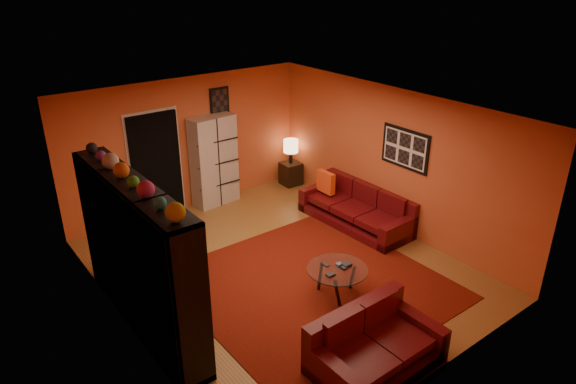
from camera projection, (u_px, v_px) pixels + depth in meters
floor at (280, 268)px, 8.32m from camera, size 6.00×6.00×0.00m
ceiling at (279, 111)px, 7.26m from camera, size 6.00×6.00×0.00m
wall_back at (187, 144)px, 9.96m from camera, size 6.00×0.00×6.00m
wall_front at (442, 285)px, 5.62m from camera, size 6.00×0.00×6.00m
wall_left at (119, 245)px, 6.40m from camera, size 0.00×6.00×6.00m
wall_right at (391, 160)px, 9.17m from camera, size 0.00×6.00×6.00m
rug at (312, 285)px, 7.87m from camera, size 3.60×3.60×0.01m
doorway at (156, 166)px, 9.66m from camera, size 0.95×0.10×2.04m
wall_art_right at (405, 149)px, 8.82m from camera, size 0.03×1.00×0.70m
wall_art_back at (219, 101)px, 10.06m from camera, size 0.42×0.03×0.52m
entertainment_unit at (138, 257)px, 6.63m from camera, size 0.45×3.00×2.10m
tv at (143, 260)px, 6.67m from camera, size 0.95×0.12×0.55m
sofa at (359, 209)px, 9.66m from camera, size 1.00×2.27×0.85m
loveseat at (372, 345)px, 6.23m from camera, size 1.59×0.96×0.85m
throw_pillow at (326, 182)px, 9.96m from camera, size 0.12×0.42×0.42m
coffee_table at (337, 271)px, 7.48m from camera, size 0.90×0.90×0.45m
storage_cabinet at (214, 161)px, 10.22m from camera, size 0.94×0.49×1.82m
bowl_chair at (176, 254)px, 8.12m from camera, size 0.72×0.72×0.59m
side_table at (291, 173)px, 11.36m from camera, size 0.42×0.42×0.50m
table_lamp at (291, 147)px, 11.11m from camera, size 0.32×0.32×0.53m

